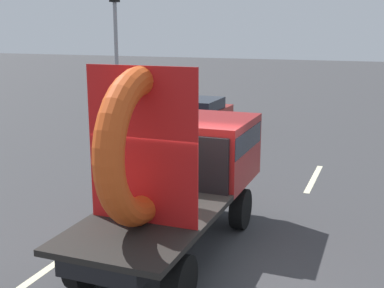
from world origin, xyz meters
name	(u,v)px	position (x,y,z in m)	size (l,w,h in m)	color
ground_plane	(189,256)	(0.00, 0.00, 0.00)	(120.00, 120.00, 0.00)	#38383A
flatbed_truck	(184,162)	(-0.32, 0.57, 1.65)	(2.02, 5.45, 3.63)	black
distant_sedan	(201,113)	(-3.98, 11.48, 0.69)	(1.68, 3.93, 1.28)	black
traffic_light	(116,34)	(-7.25, 10.28, 3.95)	(0.42, 0.36, 6.10)	gray
lane_dash_left_near	(24,285)	(-2.15, -2.03, 0.00)	(2.16, 0.16, 0.01)	beige
lane_dash_left_far	(190,169)	(-2.15, 5.54, 0.00)	(2.26, 0.16, 0.01)	beige
lane_dash_right_far	(314,178)	(1.51, 5.89, 0.00)	(2.81, 0.16, 0.01)	beige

